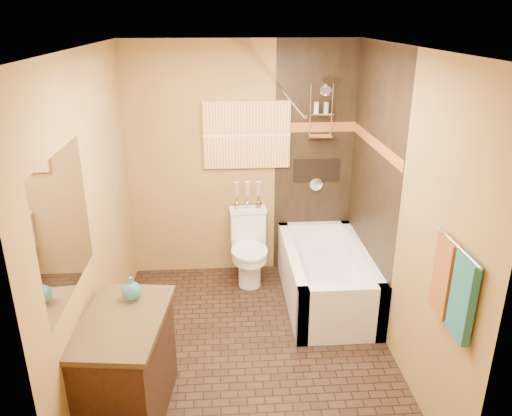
{
  "coord_description": "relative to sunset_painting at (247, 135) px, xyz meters",
  "views": [
    {
      "loc": [
        -0.21,
        -3.59,
        2.72
      ],
      "look_at": [
        0.07,
        0.4,
        1.16
      ],
      "focal_mm": 35.0,
      "sensor_mm": 36.0,
      "label": 1
    }
  ],
  "objects": [
    {
      "name": "vanity",
      "position": [
        -0.98,
        -2.15,
        -1.14
      ],
      "size": [
        0.66,
        0.97,
        0.81
      ],
      "rotation": [
        0.0,
        0.0,
        -0.12
      ],
      "color": "black",
      "rests_on": "floor"
    },
    {
      "name": "floor",
      "position": [
        -0.05,
        -1.48,
        -1.55
      ],
      "size": [
        3.0,
        3.0,
        0.0
      ],
      "primitive_type": "plane",
      "color": "black",
      "rests_on": "ground"
    },
    {
      "name": "wall_back",
      "position": [
        -0.05,
        0.02,
        -0.3
      ],
      "size": [
        2.4,
        0.02,
        2.5
      ],
      "primitive_type": "cube",
      "color": "#A47F3F",
      "rests_on": "floor"
    },
    {
      "name": "sunset_painting",
      "position": [
        0.0,
        0.0,
        0.0
      ],
      "size": [
        0.9,
        0.04,
        0.7
      ],
      "primitive_type": "cube",
      "color": "orange",
      "rests_on": "wall_back"
    },
    {
      "name": "wall_front",
      "position": [
        -0.05,
        -2.98,
        -0.3
      ],
      "size": [
        2.4,
        0.02,
        2.5
      ],
      "primitive_type": "cube",
      "color": "#A47F3F",
      "rests_on": "floor"
    },
    {
      "name": "teal_bottle",
      "position": [
        -0.93,
        -1.91,
        -0.66
      ],
      "size": [
        0.16,
        0.16,
        0.22
      ],
      "primitive_type": null,
      "rotation": [
        0.0,
        0.0,
        0.19
      ],
      "color": "teal",
      "rests_on": "vanity"
    },
    {
      "name": "towel_teal",
      "position": [
        1.11,
        -2.66,
        -0.37
      ],
      "size": [
        0.05,
        0.22,
        0.52
      ],
      "primitive_type": "cube",
      "color": "#1C585D",
      "rests_on": "towel_bar"
    },
    {
      "name": "alcove_tile_back",
      "position": [
        0.72,
        0.01,
        -0.3
      ],
      "size": [
        0.85,
        0.01,
        2.5
      ],
      "primitive_type": "cube",
      "color": "black",
      "rests_on": "wall_back"
    },
    {
      "name": "towel_rust",
      "position": [
        1.11,
        -2.4,
        -0.37
      ],
      "size": [
        0.05,
        0.22,
        0.52
      ],
      "primitive_type": "cube",
      "color": "brown",
      "rests_on": "towel_bar"
    },
    {
      "name": "towel_bar",
      "position": [
        1.1,
        -2.53,
        -0.1
      ],
      "size": [
        0.02,
        0.55,
        0.02
      ],
      "primitive_type": "cylinder",
      "rotation": [
        1.57,
        0.0,
        0.0
      ],
      "color": "silver",
      "rests_on": "wall_right"
    },
    {
      "name": "wall_right",
      "position": [
        1.15,
        -1.48,
        -0.3
      ],
      "size": [
        0.02,
        3.0,
        2.5
      ],
      "primitive_type": "cube",
      "color": "#A47F3F",
      "rests_on": "floor"
    },
    {
      "name": "alcove_niche",
      "position": [
        0.75,
        0.01,
        -0.4
      ],
      "size": [
        0.5,
        0.01,
        0.25
      ],
      "primitive_type": "cube",
      "color": "black",
      "rests_on": "alcove_tile_back"
    },
    {
      "name": "shower_fixtures",
      "position": [
        0.75,
        -0.1,
        0.12
      ],
      "size": [
        0.24,
        0.33,
        1.16
      ],
      "color": "silver",
      "rests_on": "floor"
    },
    {
      "name": "vanity_mirror",
      "position": [
        -1.24,
        -2.15,
        -0.05
      ],
      "size": [
        0.01,
        1.0,
        0.9
      ],
      "primitive_type": "cube",
      "color": "white",
      "rests_on": "wall_left"
    },
    {
      "name": "wall_left",
      "position": [
        -1.25,
        -1.48,
        -0.3
      ],
      "size": [
        0.02,
        3.0,
        2.5
      ],
      "primitive_type": "cube",
      "color": "#A47F3F",
      "rests_on": "floor"
    },
    {
      "name": "bud_vases",
      "position": [
        -0.0,
        -0.08,
        -0.62
      ],
      "size": [
        0.3,
        0.06,
        0.29
      ],
      "color": "gold",
      "rests_on": "toilet"
    },
    {
      "name": "ceiling",
      "position": [
        -0.05,
        -1.48,
        0.95
      ],
      "size": [
        3.0,
        3.0,
        0.0
      ],
      "primitive_type": "plane",
      "color": "silver",
      "rests_on": "wall_back"
    },
    {
      "name": "curtain_rod",
      "position": [
        0.35,
        -0.73,
        0.47
      ],
      "size": [
        0.03,
        1.55,
        0.03
      ],
      "primitive_type": "cylinder",
      "rotation": [
        1.57,
        0.0,
        0.0
      ],
      "color": "silver",
      "rests_on": "wall_back"
    },
    {
      "name": "toilet",
      "position": [
        0.0,
        -0.26,
        -1.16
      ],
      "size": [
        0.4,
        0.59,
        0.77
      ],
      "rotation": [
        0.0,
        0.0,
        0.07
      ],
      "color": "white",
      "rests_on": "floor"
    },
    {
      "name": "bathtub",
      "position": [
        0.75,
        -0.73,
        -1.33
      ],
      "size": [
        0.8,
        1.5,
        0.55
      ],
      "color": "white",
      "rests_on": "floor"
    },
    {
      "name": "mosaic_band_back",
      "position": [
        0.72,
        0.0,
        0.07
      ],
      "size": [
        0.85,
        0.01,
        0.1
      ],
      "primitive_type": "cube",
      "color": "#9A451C",
      "rests_on": "alcove_tile_back"
    },
    {
      "name": "mosaic_band_right",
      "position": [
        1.12,
        -0.73,
        0.07
      ],
      "size": [
        0.01,
        1.5,
        0.1
      ],
      "primitive_type": "cube",
      "color": "#9A451C",
      "rests_on": "alcove_tile_right"
    },
    {
      "name": "alcove_tile_right",
      "position": [
        1.13,
        -0.73,
        -0.3
      ],
      "size": [
        0.01,
        1.5,
        2.5
      ],
      "primitive_type": "cube",
      "color": "black",
      "rests_on": "wall_right"
    }
  ]
}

